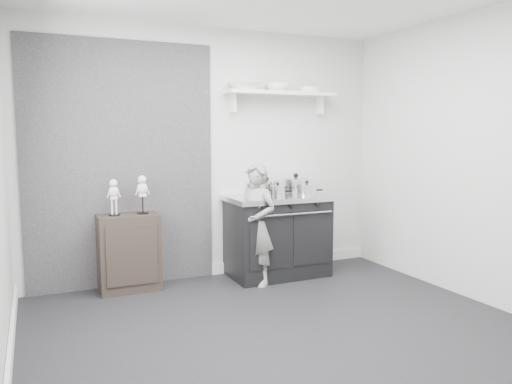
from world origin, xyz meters
The scene contains 16 objects.
ground centered at (0.00, 0.00, 0.00)m, with size 4.00×4.00×0.00m, color black.
room_shell centered at (-0.09, 0.15, 1.64)m, with size 4.02×3.62×2.71m.
wall_shelf centered at (0.80, 1.68, 2.01)m, with size 1.30×0.26×0.24m.
stove centered at (0.66, 1.48, 0.45)m, with size 1.12×0.70×0.90m.
side_cabinet centered at (-0.93, 1.61, 0.38)m, with size 0.59×0.35×0.77m, color black.
child centered at (0.30, 1.25, 0.63)m, with size 0.46×0.30×1.27m, color slate.
pot_front_left centered at (0.38, 1.40, 0.98)m, with size 0.31×0.22×0.20m.
pot_back_left centered at (0.59, 1.59, 0.97)m, with size 0.35×0.26×0.20m.
pot_back_right centered at (0.96, 1.60, 0.98)m, with size 0.40×0.32×0.23m.
pot_front_right centered at (0.93, 1.30, 0.96)m, with size 0.30×0.22×0.17m.
pot_front_center centered at (0.60, 1.35, 0.96)m, with size 0.26×0.17×0.16m.
skeleton_full centered at (-1.06, 1.61, 0.98)m, with size 0.12×0.07×0.41m, color silver, non-canonical shape.
skeleton_torso centered at (-0.78, 1.61, 0.99)m, with size 0.12×0.08×0.45m, color silver, non-canonical shape.
bowl_large centered at (0.35, 1.67, 2.08)m, with size 0.34×0.34×0.08m, color white.
bowl_small centered at (0.75, 1.67, 2.08)m, with size 0.27×0.27×0.08m, color white.
plate_stack centered at (1.17, 1.67, 2.07)m, with size 0.25×0.25×0.06m, color silver.
Camera 1 is at (-1.78, -3.38, 1.57)m, focal length 35.00 mm.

